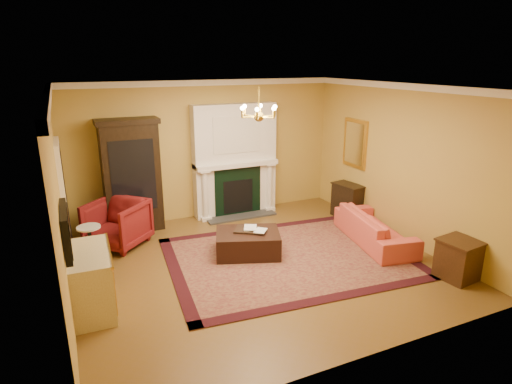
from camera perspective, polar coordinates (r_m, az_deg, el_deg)
floor at (r=7.56m, az=0.34°, el=-9.59°), size 6.00×5.50×0.02m
ceiling at (r=6.76m, az=0.39°, el=13.90°), size 6.00×5.50×0.02m
wall_back at (r=9.52m, az=-6.63°, el=5.59°), size 6.00×0.02×3.00m
wall_front at (r=4.79m, az=14.39°, el=-6.74°), size 6.00×0.02×3.00m
wall_left at (r=6.42m, az=-24.84°, el=-1.66°), size 0.02×5.50×3.00m
wall_right at (r=8.68m, az=18.78°, el=3.64°), size 0.02×5.50×3.00m
fireplace at (r=9.61m, az=-2.81°, el=3.93°), size 1.90×0.70×2.50m
crown_molding at (r=7.64m, az=-2.70°, el=13.74°), size 6.00×5.50×0.12m
doorway at (r=8.18m, az=-24.16°, el=-1.08°), size 0.08×1.05×2.10m
tv_panel at (r=5.90m, az=-23.99°, el=-4.69°), size 0.09×0.95×0.58m
gilt_mirror at (r=9.66m, az=13.06°, el=6.34°), size 0.06×0.76×1.05m
chandelier at (r=6.80m, az=0.38°, el=10.52°), size 0.63×0.55×0.53m
oriental_rug at (r=7.78m, az=4.35°, el=-8.67°), size 4.46×3.50×0.02m
china_cabinet at (r=9.00m, az=-16.23°, el=1.73°), size 1.12×0.53×2.21m
wingback_armchair at (r=8.47m, az=-18.03°, el=-3.77°), size 1.30×1.30×0.98m
pedestal_table at (r=7.90m, az=-21.21°, el=-6.29°), size 0.39×0.39×0.70m
commode at (r=6.54m, az=-21.16°, el=-10.99°), size 0.60×1.20×0.88m
coral_sofa at (r=8.55m, az=15.59°, el=-4.01°), size 0.97×2.11×0.80m
end_table at (r=7.69m, az=25.37°, el=-8.23°), size 0.61×0.61×0.63m
console_table at (r=9.78m, az=12.10°, el=-1.24°), size 0.49×0.72×0.74m
leather_ottoman at (r=7.80m, az=-1.10°, el=-6.79°), size 1.34×1.16×0.42m
ottoman_tray at (r=7.78m, az=-0.99°, el=-5.06°), size 0.61×0.58×0.03m
book_a at (r=7.73m, az=-1.62°, el=-3.85°), size 0.22×0.12×0.31m
book_b at (r=7.65m, az=-0.09°, el=-4.26°), size 0.16×0.14×0.27m
topiary_left at (r=9.30m, az=-6.57°, el=5.01°), size 0.15×0.15×0.40m
topiary_right at (r=9.83m, az=1.60°, el=5.79°), size 0.15×0.15×0.41m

